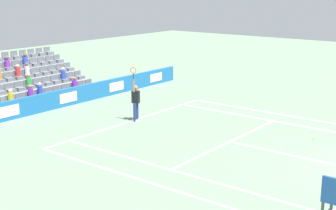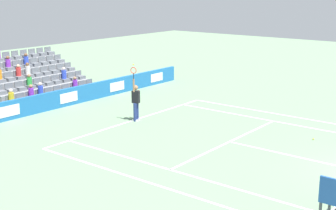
{
  "view_description": "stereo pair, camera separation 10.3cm",
  "coord_description": "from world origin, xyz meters",
  "views": [
    {
      "loc": [
        17.2,
        3.64,
        6.48
      ],
      "look_at": [
        -0.01,
        -9.74,
        1.1
      ],
      "focal_mm": 52.11,
      "sensor_mm": 36.0,
      "label": 1
    },
    {
      "loc": [
        17.13,
        3.72,
        6.48
      ],
      "look_at": [
        -0.01,
        -9.74,
        1.1
      ],
      "focal_mm": 52.11,
      "sensor_mm": 36.0,
      "label": 2
    }
  ],
  "objects": [
    {
      "name": "line_singles_sideline_left",
      "position": [
        4.12,
        -5.95,
        0.0
      ],
      "size": [
        0.1,
        11.89,
        0.01
      ],
      "primitive_type": "cube",
      "color": "white",
      "rests_on": "ground"
    },
    {
      "name": "stadium_stand",
      "position": [
        0.01,
        -20.31,
        0.82
      ],
      "size": [
        6.2,
        4.75,
        3.01
      ],
      "color": "gray",
      "rests_on": "ground"
    },
    {
      "name": "line_doubles_sideline_right",
      "position": [
        -5.49,
        -5.95,
        0.0
      ],
      "size": [
        0.1,
        11.89,
        0.01
      ],
      "primitive_type": "cube",
      "color": "white",
      "rests_on": "ground"
    },
    {
      "name": "line_singles_sideline_right",
      "position": [
        -4.12,
        -5.95,
        0.0
      ],
      "size": [
        0.1,
        11.89,
        0.01
      ],
      "primitive_type": "cube",
      "color": "white",
      "rests_on": "ground"
    },
    {
      "name": "line_service",
      "position": [
        0.0,
        -6.4,
        0.0
      ],
      "size": [
        8.23,
        0.1,
        0.01
      ],
      "primitive_type": "cube",
      "color": "white",
      "rests_on": "ground"
    },
    {
      "name": "line_doubles_sideline_left",
      "position": [
        5.49,
        -5.95,
        0.0
      ],
      "size": [
        0.1,
        11.89,
        0.01
      ],
      "primitive_type": "cube",
      "color": "white",
      "rests_on": "ground"
    },
    {
      "name": "loose_tennis_ball",
      "position": [
        -2.47,
        -3.7,
        0.03
      ],
      "size": [
        0.07,
        0.07,
        0.07
      ],
      "primitive_type": "sphere",
      "color": "#D1E533",
      "rests_on": "ground"
    },
    {
      "name": "line_centre_mark",
      "position": [
        0.0,
        -11.79,
        0.0
      ],
      "size": [
        0.1,
        0.2,
        0.01
      ],
      "primitive_type": "cube",
      "color": "white",
      "rests_on": "ground"
    },
    {
      "name": "line_baseline",
      "position": [
        0.0,
        -11.89,
        0.0
      ],
      "size": [
        10.97,
        0.1,
        0.01
      ],
      "primitive_type": "cube",
      "color": "white",
      "rests_on": "ground"
    },
    {
      "name": "line_centre_service",
      "position": [
        0.0,
        -3.2,
        0.0
      ],
      "size": [
        0.1,
        6.4,
        0.01
      ],
      "primitive_type": "cube",
      "color": "white",
      "rests_on": "ground"
    },
    {
      "name": "tennis_player",
      "position": [
        -0.02,
        -11.74,
        0.99
      ],
      "size": [
        0.54,
        0.42,
        2.85
      ],
      "color": "navy",
      "rests_on": "ground"
    },
    {
      "name": "sponsor_barrier",
      "position": [
        -0.0,
        -16.75,
        0.48
      ],
      "size": [
        19.02,
        0.22,
        0.97
      ],
      "color": "#1E66AD",
      "rests_on": "ground"
    }
  ]
}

